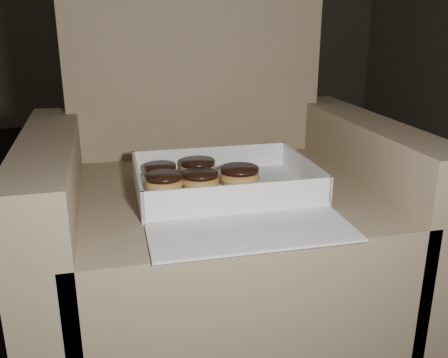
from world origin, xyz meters
name	(u,v)px	position (x,y,z in m)	size (l,w,h in m)	color
floor	(107,298)	(0.00, 0.00, 0.00)	(4.50, 4.50, 0.00)	black
armchair	(216,224)	(0.27, -0.17, 0.27)	(0.81, 0.68, 0.85)	#837053
bakery_box	(230,192)	(0.27, -0.30, 0.39)	(0.37, 0.43, 0.06)	white
donut_a	(160,172)	(0.14, -0.18, 0.41)	(0.07, 0.07, 0.04)	#CB8747
donut_b	(240,176)	(0.30, -0.26, 0.41)	(0.09, 0.09, 0.04)	#CB8747
donut_c	(198,168)	(0.22, -0.18, 0.41)	(0.08, 0.08, 0.04)	#CB8747
donut_d	(201,180)	(0.21, -0.26, 0.41)	(0.08, 0.08, 0.04)	#CB8747
donut_e	(164,183)	(0.14, -0.26, 0.41)	(0.08, 0.08, 0.04)	#CB8747
crumb_a	(204,202)	(0.21, -0.34, 0.39)	(0.01, 0.01, 0.00)	black
crumb_b	(187,196)	(0.18, -0.29, 0.39)	(0.01, 0.01, 0.00)	black
crumb_c	(207,201)	(0.21, -0.33, 0.39)	(0.01, 0.01, 0.00)	black
crumb_d	(203,211)	(0.19, -0.38, 0.39)	(0.01, 0.01, 0.00)	black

